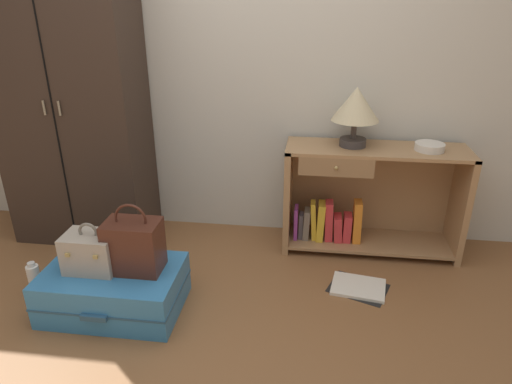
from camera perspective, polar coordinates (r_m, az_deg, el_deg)
ground_plane at (r=2.35m, az=-8.09°, el=-20.76°), size 9.00×9.00×0.00m
back_wall at (r=3.17m, az=-2.15°, el=17.54°), size 6.40×0.10×2.60m
wardrobe at (r=3.30m, az=-22.24°, el=10.67°), size 0.93×0.47×1.98m
bookshelf at (r=3.15m, az=13.36°, el=-0.94°), size 1.17×0.38×0.73m
table_lamp at (r=2.94m, az=12.43°, el=10.41°), size 0.30×0.30×0.38m
bowl at (r=3.05m, az=20.97°, el=5.32°), size 0.18×0.18×0.05m
suitcase_large at (r=2.70m, az=-17.39°, el=-11.55°), size 0.75×0.50×0.25m
train_case at (r=2.62m, az=-19.98°, el=-7.06°), size 0.28×0.20×0.28m
handbag at (r=2.53m, az=-15.10°, el=-6.51°), size 0.29×0.19×0.39m
bottle at (r=3.01m, az=-26.07°, el=-9.81°), size 0.07×0.07×0.21m
open_book_on_floor at (r=2.87m, az=12.73°, el=-11.58°), size 0.40×0.35×0.02m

